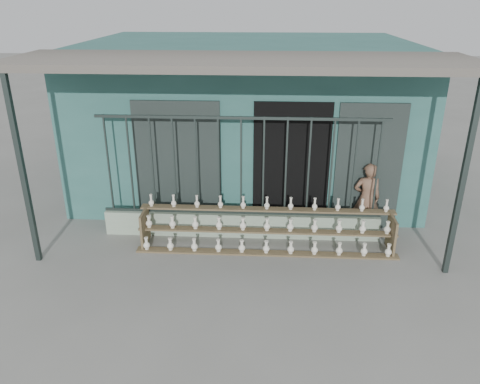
{
  "coord_description": "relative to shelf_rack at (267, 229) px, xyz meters",
  "views": [
    {
      "loc": [
        0.42,
        -6.37,
        4.11
      ],
      "look_at": [
        0.0,
        1.0,
        1.0
      ],
      "focal_mm": 35.0,
      "sensor_mm": 36.0,
      "label": 1
    }
  ],
  "objects": [
    {
      "name": "parapet_wall",
      "position": [
        -0.47,
        0.41,
        -0.13
      ],
      "size": [
        5.0,
        0.2,
        0.45
      ],
      "primitive_type": "cube",
      "color": "#95AA92",
      "rests_on": "ground"
    },
    {
      "name": "shelf_rack",
      "position": [
        0.0,
        0.0,
        0.0
      ],
      "size": [
        4.5,
        0.68,
        0.85
      ],
      "color": "brown",
      "rests_on": "ground"
    },
    {
      "name": "elderly_woman",
      "position": [
        1.83,
        0.73,
        0.32
      ],
      "size": [
        0.49,
        0.33,
        1.35
      ],
      "primitive_type": "imported",
      "rotation": [
        0.0,
        0.0,
        3.13
      ],
      "color": "brown",
      "rests_on": "ground"
    },
    {
      "name": "ground",
      "position": [
        -0.47,
        -0.89,
        -0.36
      ],
      "size": [
        60.0,
        60.0,
        0.0
      ],
      "primitive_type": "plane",
      "color": "slate"
    },
    {
      "name": "workshop_building",
      "position": [
        -0.46,
        3.34,
        1.26
      ],
      "size": [
        7.4,
        6.6,
        3.21
      ],
      "color": "#2C5D58",
      "rests_on": "ground"
    },
    {
      "name": "security_fence",
      "position": [
        -0.47,
        0.41,
        0.99
      ],
      "size": [
        5.0,
        0.04,
        1.8
      ],
      "color": "#283330",
      "rests_on": "parapet_wall"
    }
  ]
}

